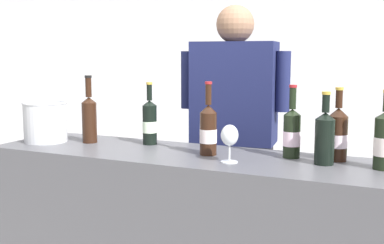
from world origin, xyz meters
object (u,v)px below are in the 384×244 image
object	(u,v)px
person_server	(233,161)
wine_bottle_1	(338,134)
wine_glass	(230,137)
ice_bucket	(45,122)
wine_bottle_3	(150,122)
wine_bottle_2	(292,132)
wine_bottle_4	(208,129)
wine_bottle_5	(384,141)
wine_bottle_6	(325,136)
wine_bottle_0	(89,117)

from	to	relation	value
person_server	wine_bottle_1	bearing A→B (deg)	-32.73
wine_glass	ice_bucket	world-z (taller)	ice_bucket
wine_bottle_1	wine_bottle_3	size ratio (longest dim) A/B	1.00
wine_bottle_2	wine_bottle_1	bearing A→B (deg)	6.08
person_server	wine_bottle_4	bearing A→B (deg)	-82.42
ice_bucket	wine_bottle_5	bearing A→B (deg)	2.78
wine_bottle_1	ice_bucket	world-z (taller)	wine_bottle_1
wine_bottle_2	wine_bottle_6	xyz separation A→B (m)	(0.16, -0.08, 0.00)
wine_bottle_2	wine_bottle_3	xyz separation A→B (m)	(-0.74, 0.02, 0.00)
wine_bottle_1	ice_bucket	bearing A→B (deg)	-173.44
wine_bottle_0	ice_bucket	xyz separation A→B (m)	(-0.22, -0.08, -0.03)
wine_bottle_2	person_server	size ratio (longest dim) A/B	0.19
person_server	wine_glass	bearing A→B (deg)	-71.24
wine_bottle_3	wine_glass	world-z (taller)	wine_bottle_3
wine_bottle_1	wine_bottle_3	world-z (taller)	same
wine_bottle_3	person_server	distance (m)	0.57
person_server	ice_bucket	bearing A→B (deg)	-145.88
wine_bottle_5	ice_bucket	xyz separation A→B (m)	(-1.66, -0.08, -0.01)
wine_bottle_0	wine_bottle_5	xyz separation A→B (m)	(1.43, 0.00, -0.02)
wine_bottle_0	wine_bottle_2	bearing A→B (deg)	3.80
wine_bottle_4	wine_bottle_5	xyz separation A→B (m)	(0.75, 0.03, -0.00)
wine_bottle_2	wine_bottle_6	world-z (taller)	wine_bottle_2
wine_bottle_4	ice_bucket	bearing A→B (deg)	-176.96
wine_bottle_1	wine_bottle_2	xyz separation A→B (m)	(-0.19, -0.02, -0.00)
wine_bottle_5	wine_glass	distance (m)	0.62
wine_bottle_6	person_server	distance (m)	0.81
wine_bottle_3	wine_bottle_5	distance (m)	1.13
wine_bottle_2	wine_glass	size ratio (longest dim) A/B	2.00
wine_bottle_3	person_server	world-z (taller)	person_server
wine_bottle_6	wine_glass	distance (m)	0.40
wine_bottle_1	wine_glass	distance (m)	0.47
wine_bottle_3	wine_glass	distance (m)	0.57
wine_bottle_1	ice_bucket	xyz separation A→B (m)	(-1.47, -0.17, -0.01)
wine_bottle_5	ice_bucket	distance (m)	1.66
wine_bottle_1	wine_bottle_3	distance (m)	0.93
wine_bottle_0	wine_bottle_2	distance (m)	1.05
wine_bottle_6	wine_bottle_3	bearing A→B (deg)	173.86
wine_bottle_4	wine_glass	xyz separation A→B (m)	(0.14, -0.11, -0.01)
wine_bottle_3	wine_bottle_6	world-z (taller)	wine_bottle_3
wine_bottle_2	wine_bottle_6	distance (m)	0.17
wine_bottle_3	person_server	xyz separation A→B (m)	(0.31, 0.40, -0.26)
wine_bottle_4	wine_glass	distance (m)	0.18
wine_bottle_2	wine_bottle_0	bearing A→B (deg)	-176.20
wine_bottle_3	ice_bucket	distance (m)	0.56
wine_bottle_3	wine_bottle_4	world-z (taller)	wine_bottle_4
wine_bottle_1	person_server	xyz separation A→B (m)	(-0.62, 0.40, -0.26)
wine_bottle_6	wine_bottle_5	bearing A→B (deg)	2.31
wine_bottle_2	wine_glass	bearing A→B (deg)	-136.11
ice_bucket	person_server	xyz separation A→B (m)	(0.84, 0.57, -0.25)
wine_bottle_4	wine_bottle_0	bearing A→B (deg)	177.50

